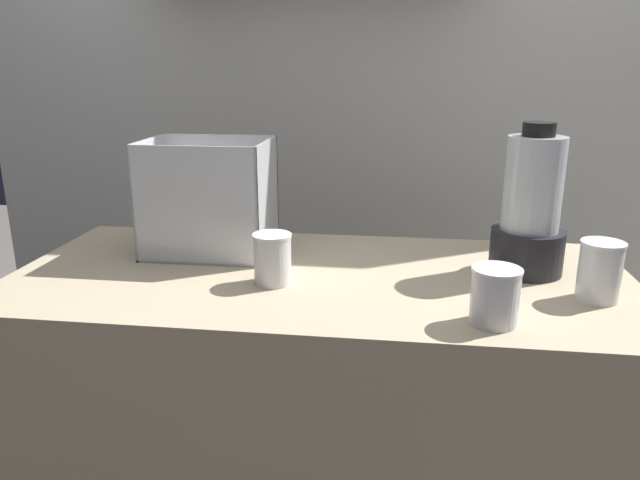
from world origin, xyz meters
TOP-DOWN VIEW (x-y plane):
  - counter at (0.00, 0.00)m, footprint 1.40×0.64m
  - back_wall_unit at (-0.01, 0.77)m, footprint 2.60×0.24m
  - carrot_display_bin at (-0.29, 0.13)m, footprint 0.30×0.23m
  - blender_pitcher at (0.46, 0.08)m, footprint 0.16×0.16m
  - juice_cup_beet_far_left at (-0.09, -0.07)m, footprint 0.08×0.08m
  - juice_cup_carrot_left at (0.35, -0.22)m, footprint 0.09×0.09m
  - juice_cup_mango_middle at (0.58, -0.08)m, footprint 0.09×0.09m

SIDE VIEW (x-z plane):
  - counter at x=0.00m, z-range 0.00..0.90m
  - juice_cup_carrot_left at x=0.35m, z-range 0.89..1.00m
  - juice_cup_beet_far_left at x=-0.09m, z-range 0.89..1.01m
  - juice_cup_mango_middle at x=0.58m, z-range 0.89..1.01m
  - carrot_display_bin at x=-0.29m, z-range 0.84..1.13m
  - blender_pitcher at x=0.46m, z-range 0.87..1.21m
  - back_wall_unit at x=-0.01m, z-range 0.02..2.52m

